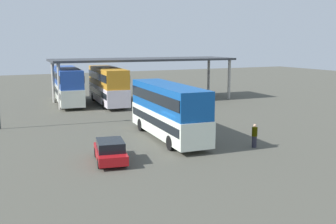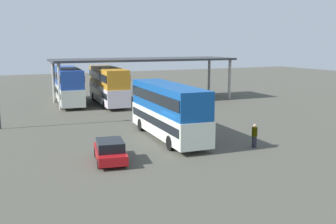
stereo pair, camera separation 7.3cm
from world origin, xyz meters
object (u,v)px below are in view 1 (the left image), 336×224
object	(u,v)px
parked_hatchback	(110,151)
pedestrian_waiting	(254,136)
double_decker_mid_row	(108,84)
double_decker_near_canopy	(68,84)
double_decker_main	(168,109)

from	to	relation	value
parked_hatchback	pedestrian_waiting	distance (m)	9.95
double_decker_mid_row	parked_hatchback	bearing A→B (deg)	168.09
parked_hatchback	double_decker_mid_row	xyz separation A→B (m)	(6.45, 21.73, 1.66)
double_decker_near_canopy	double_decker_mid_row	world-z (taller)	double_decker_mid_row
double_decker_main	parked_hatchback	bearing A→B (deg)	127.40
double_decker_main	double_decker_mid_row	size ratio (longest dim) A/B	0.93
double_decker_near_canopy	double_decker_mid_row	distance (m)	4.79
pedestrian_waiting	double_decker_mid_row	bearing A→B (deg)	-76.62
double_decker_main	double_decker_near_canopy	xyz separation A→B (m)	(-3.34, 20.34, 0.07)
parked_hatchback	double_decker_mid_row	distance (m)	22.73
double_decker_main	pedestrian_waiting	bearing A→B (deg)	-136.09
double_decker_main	double_decker_near_canopy	world-z (taller)	double_decker_near_canopy
parked_hatchback	double_decker_near_canopy	bearing A→B (deg)	5.07
parked_hatchback	pedestrian_waiting	world-z (taller)	pedestrian_waiting
double_decker_near_canopy	double_decker_mid_row	xyz separation A→B (m)	(4.11, -2.45, 0.04)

